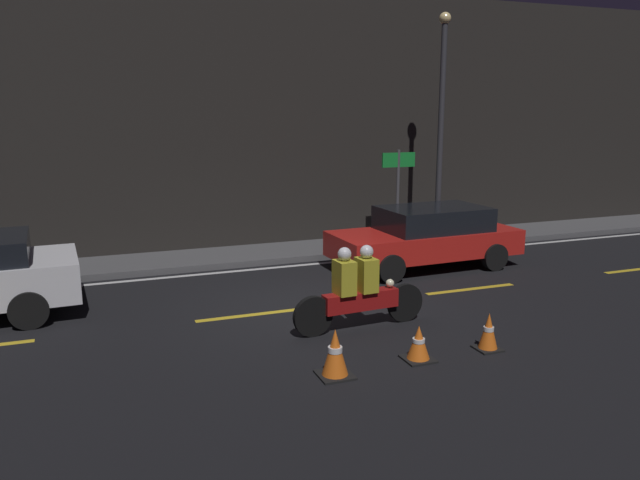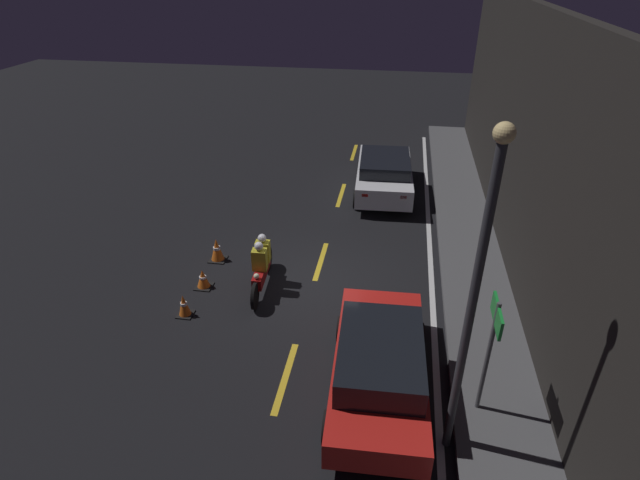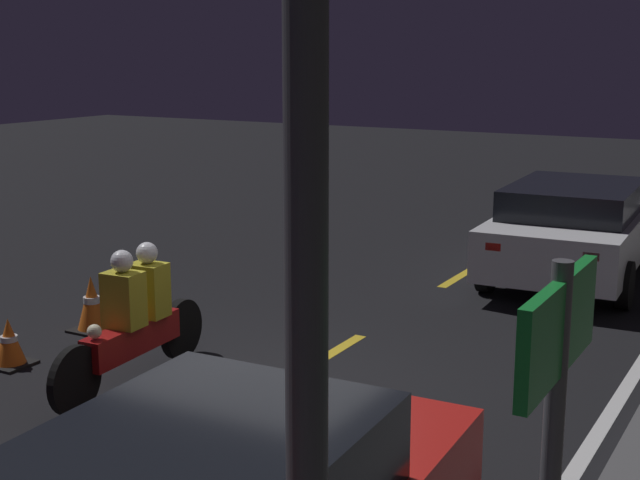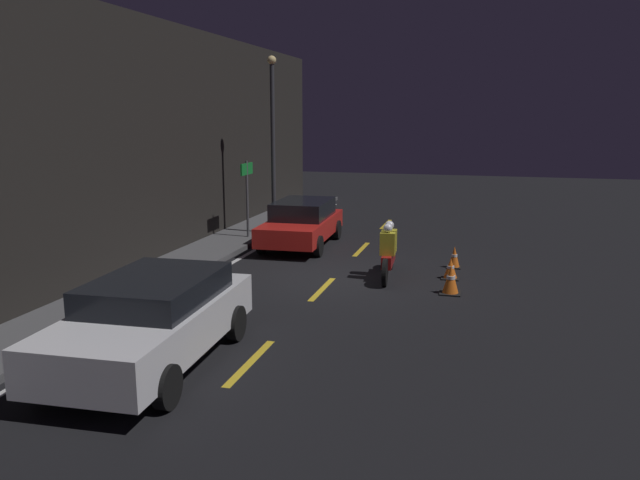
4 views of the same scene
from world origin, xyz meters
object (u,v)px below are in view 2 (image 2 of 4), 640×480
Objects in this scene: taxi_red at (380,363)px; traffic_cone_far at (184,305)px; street_lamp at (474,294)px; traffic_cone_mid at (203,279)px; sedan_white at (384,173)px; shop_sign at (492,337)px; motorcycle at (262,265)px; traffic_cone_near at (217,250)px.

taxi_red is 7.52× the size of traffic_cone_far.
street_lamp is at bearing 65.72° from traffic_cone_far.
traffic_cone_mid is at bearing 56.50° from taxi_red.
sedan_white is 7.78× the size of traffic_cone_far.
shop_sign reaches higher than traffic_cone_far.
traffic_cone_far is 6.98m from shop_sign.
traffic_cone_mid is at bearing 179.02° from traffic_cone_far.
street_lamp is (0.81, -0.59, 1.40)m from shop_sign.
street_lamp is (3.86, 5.93, 2.98)m from traffic_cone_mid.
traffic_cone_mid is at bearing -115.03° from shop_sign.
motorcycle is at bearing -123.64° from shop_sign.
street_lamp reaches higher than motorcycle.
sedan_white reaches higher than traffic_cone_far.
shop_sign is at bearing 52.52° from motorcycle.
traffic_cone_far is (1.18, -0.02, 0.03)m from traffic_cone_mid.
traffic_cone_far is at bearing 68.29° from taxi_red.
sedan_white reaches higher than traffic_cone_mid.
shop_sign is (4.38, 6.61, 1.50)m from traffic_cone_near.
traffic_cone_near is 1.29× the size of traffic_cone_mid.
sedan_white is 7.94m from traffic_cone_mid.
street_lamp reaches higher than traffic_cone_far.
traffic_cone_far is at bearing -0.98° from traffic_cone_mid.
shop_sign is at bearing 64.97° from traffic_cone_mid.
traffic_cone_near is 8.46m from street_lamp.
taxi_red is 2.99m from street_lamp.
traffic_cone_far is at bearing -105.95° from shop_sign.
street_lamp reaches higher than shop_sign.
street_lamp is (2.68, 5.95, 2.96)m from traffic_cone_far.
traffic_cone_near is (-1.03, -1.58, -0.33)m from motorcycle.
traffic_cone_near is at bearing -123.49° from shop_sign.
traffic_cone_far is at bearing -114.28° from street_lamp.
motorcycle is 4.55× the size of traffic_cone_mid.
street_lamp reaches higher than taxi_red.
traffic_cone_mid is 0.09× the size of street_lamp.
street_lamp is (10.54, 1.67, 2.47)m from sedan_white.
traffic_cone_mid is 0.22× the size of shop_sign.
shop_sign is 0.42× the size of street_lamp.
traffic_cone_near is (-4.16, -4.75, -0.40)m from taxi_red.
motorcycle is 1.92m from traffic_cone_near.
shop_sign is at bearing -169.66° from sedan_white.
street_lamp is at bearing 43.00° from motorcycle.
taxi_red reaches higher than traffic_cone_far.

